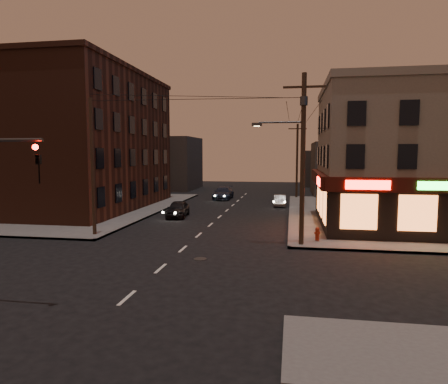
% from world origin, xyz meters
% --- Properties ---
extents(ground, '(120.00, 120.00, 0.00)m').
position_xyz_m(ground, '(0.00, 0.00, 0.00)').
color(ground, black).
rests_on(ground, ground).
extents(sidewalk_ne, '(24.00, 28.00, 0.15)m').
position_xyz_m(sidewalk_ne, '(18.00, 19.00, 0.07)').
color(sidewalk_ne, '#514F4C').
rests_on(sidewalk_ne, ground).
extents(sidewalk_nw, '(24.00, 28.00, 0.15)m').
position_xyz_m(sidewalk_nw, '(-18.00, 19.00, 0.07)').
color(sidewalk_nw, '#514F4C').
rests_on(sidewalk_nw, ground).
extents(pizza_building, '(15.85, 12.85, 10.50)m').
position_xyz_m(pizza_building, '(15.93, 13.43, 5.35)').
color(pizza_building, gray).
rests_on(pizza_building, sidewalk_ne).
extents(brick_apartment, '(12.00, 20.00, 13.00)m').
position_xyz_m(brick_apartment, '(-14.50, 19.00, 6.65)').
color(brick_apartment, '#462316').
rests_on(brick_apartment, sidewalk_nw).
extents(bg_building_ne_a, '(10.00, 12.00, 7.00)m').
position_xyz_m(bg_building_ne_a, '(14.00, 38.00, 3.50)').
color(bg_building_ne_a, '#3F3D3A').
rests_on(bg_building_ne_a, ground).
extents(bg_building_nw, '(9.00, 10.00, 8.00)m').
position_xyz_m(bg_building_nw, '(-13.00, 42.00, 4.00)').
color(bg_building_nw, '#3F3D3A').
rests_on(bg_building_nw, ground).
extents(bg_building_ne_b, '(8.00, 8.00, 6.00)m').
position_xyz_m(bg_building_ne_b, '(12.00, 52.00, 3.00)').
color(bg_building_ne_b, '#3F3D3A').
rests_on(bg_building_ne_b, ground).
extents(utility_pole_main, '(4.20, 0.44, 10.00)m').
position_xyz_m(utility_pole_main, '(6.68, 5.80, 5.76)').
color(utility_pole_main, '#382619').
rests_on(utility_pole_main, sidewalk_ne).
extents(utility_pole_far, '(0.26, 0.26, 9.00)m').
position_xyz_m(utility_pole_far, '(6.80, 32.00, 4.65)').
color(utility_pole_far, '#382619').
rests_on(utility_pole_far, sidewalk_ne).
extents(utility_pole_west, '(0.24, 0.24, 9.00)m').
position_xyz_m(utility_pole_west, '(-6.80, 6.50, 4.65)').
color(utility_pole_west, '#382619').
rests_on(utility_pole_west, sidewalk_nw).
extents(sedan_near, '(2.05, 4.24, 1.40)m').
position_xyz_m(sedan_near, '(-3.61, 15.43, 0.70)').
color(sedan_near, black).
rests_on(sedan_near, ground).
extents(sedan_mid, '(1.28, 3.54, 1.16)m').
position_xyz_m(sedan_mid, '(5.00, 24.18, 0.58)').
color(sedan_mid, slate).
rests_on(sedan_mid, ground).
extents(sedan_far, '(2.11, 5.11, 1.48)m').
position_xyz_m(sedan_far, '(-2.01, 29.59, 0.74)').
color(sedan_far, '#1B2337').
rests_on(sedan_far, ground).
extents(fire_hydrant, '(0.38, 0.38, 0.83)m').
position_xyz_m(fire_hydrant, '(7.80, 6.99, 0.60)').
color(fire_hydrant, maroon).
rests_on(fire_hydrant, sidewalk_ne).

